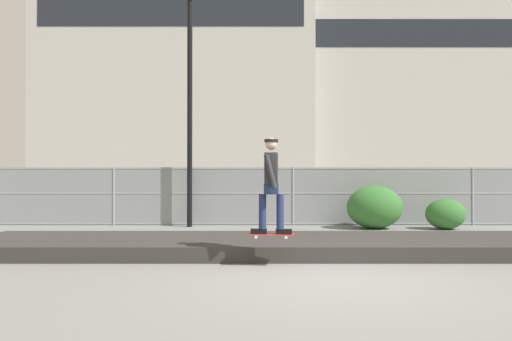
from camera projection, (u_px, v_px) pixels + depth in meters
name	position (u px, v px, depth m)	size (l,w,h in m)	color
ground_plane	(332.00, 281.00, 7.54)	(120.00, 120.00, 0.00)	slate
gravel_berm	(311.00, 245.00, 10.40)	(14.07, 2.72, 0.29)	#33302D
skateboard	(269.00, 235.00, 8.76)	(0.81, 0.27, 0.07)	#B22D2D
skater	(269.00, 180.00, 8.77)	(0.73, 0.60, 1.68)	black
chain_fence	(291.00, 196.00, 15.99)	(22.91, 0.06, 1.85)	gray
street_lamp	(187.00, 80.00, 15.60)	(0.44, 0.44, 7.40)	black
parked_car_near	(189.00, 195.00, 18.94)	(4.53, 2.21, 1.66)	#566B4C
parked_car_mid	(372.00, 195.00, 19.28)	(4.43, 2.01, 1.66)	silver
library_building	(178.00, 61.00, 48.15)	(24.68, 10.94, 25.08)	#B2AFA8
office_block	(389.00, 79.00, 51.92)	(19.70, 14.18, 23.07)	#B2AFA8
shrub_left	(372.00, 207.00, 15.02)	(1.66, 1.36, 1.28)	#336B2D
shrub_center	(443.00, 214.00, 14.85)	(1.17, 0.96, 0.90)	#336B2D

